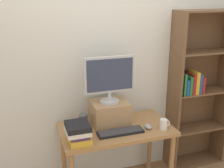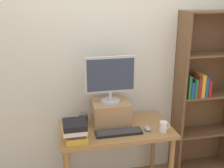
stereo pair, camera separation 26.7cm
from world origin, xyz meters
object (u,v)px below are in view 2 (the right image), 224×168
desk (116,137)px  coffee_mug (164,127)px  bookshelf_unit (204,93)px  keyboard (119,132)px  computer_mouse (148,128)px  book_stack (75,131)px  desk_speaker (84,119)px  computer_monitor (110,77)px  riser_box (110,112)px

desk → coffee_mug: coffee_mug is taller
bookshelf_unit → coffee_mug: bearing=-147.6°
keyboard → computer_mouse: bearing=2.4°
book_stack → desk_speaker: size_ratio=1.87×
computer_monitor → desk_speaker: 0.50m
keyboard → riser_box: bearing=97.1°
coffee_mug → computer_monitor: bearing=146.6°
coffee_mug → desk_speaker: (-0.73, 0.30, 0.01)m
riser_box → book_stack: 0.48m
desk_speaker → computer_monitor: bearing=-0.3°
coffee_mug → desk_speaker: 0.79m
computer_monitor → bookshelf_unit: bearing=5.5°
bookshelf_unit → computer_mouse: bearing=-156.3°
keyboard → coffee_mug: size_ratio=4.14×
desk → keyboard: bearing=-88.0°
desk → book_stack: bearing=-158.9°
book_stack → desk_speaker: (0.11, 0.28, -0.03)m
bookshelf_unit → keyboard: bookshelf_unit is taller
book_stack → keyboard: bearing=4.8°
computer_mouse → coffee_mug: (0.14, -0.07, 0.03)m
desk → bookshelf_unit: size_ratio=0.60×
riser_box → coffee_mug: size_ratio=3.40×
desk → bookshelf_unit: (1.07, 0.23, 0.30)m
bookshelf_unit → computer_mouse: 0.87m
riser_box → coffee_mug: (0.46, -0.30, -0.06)m
bookshelf_unit → computer_mouse: (-0.78, -0.34, -0.18)m
desk → keyboard: size_ratio=2.48×
riser_box → computer_monitor: computer_monitor is taller
desk → computer_monitor: computer_monitor is taller
keyboard → desk_speaker: size_ratio=3.42×
keyboard → desk_speaker: (-0.31, 0.25, 0.05)m
bookshelf_unit → coffee_mug: 0.77m
computer_monitor → computer_mouse: bearing=-36.4°
book_stack → computer_mouse: bearing=3.9°
book_stack → coffee_mug: 0.84m
desk → riser_box: bearing=101.9°
computer_monitor → computer_mouse: computer_monitor is taller
computer_mouse → desk_speaker: size_ratio=0.80×
bookshelf_unit → riser_box: bearing=-174.6°
riser_box → book_stack: riser_box is taller
book_stack → desk: bearing=21.1°
bookshelf_unit → riser_box: bookshelf_unit is taller
riser_box → computer_monitor: 0.37m
riser_box → book_stack: size_ratio=1.50×
riser_box → computer_mouse: 0.41m
book_stack → bookshelf_unit: bearing=14.7°
desk → bookshelf_unit: bookshelf_unit is taller
computer_mouse → book_stack: 0.71m
desk → coffee_mug: 0.49m
desk → riser_box: riser_box is taller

